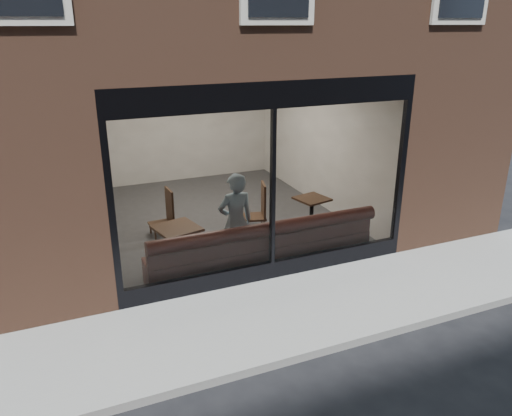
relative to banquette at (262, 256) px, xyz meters
name	(u,v)px	position (x,y,z in m)	size (l,w,h in m)	color
ground	(337,347)	(0.00, -2.45, -0.23)	(120.00, 120.00, 0.00)	black
sidewalk_near	(301,309)	(0.00, -1.45, -0.22)	(40.00, 2.00, 0.01)	gray
kerb_near	(339,345)	(0.00, -2.50, -0.17)	(40.00, 0.10, 0.12)	gray
host_building_pier_left	(17,132)	(-3.75, 5.55, 1.38)	(2.50, 12.00, 3.20)	brown
host_building_pier_right	(305,111)	(3.75, 5.55, 1.38)	(2.50, 12.00, 3.20)	brown
host_building_backfill	(152,104)	(0.00, 8.55, 1.38)	(5.00, 6.00, 3.20)	brown
cafe_floor	(215,217)	(0.00, 2.55, -0.21)	(6.00, 6.00, 0.00)	#2D2D30
cafe_ceiling	(210,66)	(0.00, 2.55, 2.97)	(6.00, 6.00, 0.00)	white
cafe_wall_back	(177,121)	(0.00, 5.54, 1.37)	(5.00, 5.00, 0.00)	beige
cafe_wall_left	(87,158)	(-2.49, 2.55, 1.37)	(6.00, 6.00, 0.00)	beige
cafe_wall_right	(318,136)	(2.49, 2.55, 1.37)	(6.00, 6.00, 0.00)	beige
storefront_kick	(272,270)	(0.00, -0.40, -0.08)	(5.00, 0.10, 0.30)	black
storefront_header	(274,95)	(0.00, -0.40, 2.77)	(5.00, 0.10, 0.40)	black
storefront_mullion	(273,189)	(0.00, -0.40, 1.32)	(0.06, 0.10, 2.50)	black
storefront_glass	(273,190)	(0.00, -0.43, 1.33)	(4.80, 4.80, 0.00)	white
banquette	(262,256)	(0.00, 0.00, 0.00)	(4.00, 0.55, 0.45)	#361913
person	(236,222)	(-0.41, 0.18, 0.62)	(0.62, 0.41, 1.70)	#89A5B7
cafe_table_left	(177,228)	(-1.33, 0.55, 0.52)	(0.68, 0.68, 0.04)	#2F1F12
cafe_table_right	(312,199)	(1.49, 0.97, 0.52)	(0.58, 0.58, 0.04)	#2F1F12
cafe_chair_left	(162,225)	(-1.28, 2.03, 0.01)	(0.45, 0.45, 0.04)	#2F1F12
cafe_chair_right	(254,217)	(0.56, 1.69, 0.01)	(0.45, 0.45, 0.04)	#2F1F12
wall_poster	(90,165)	(-2.45, 2.48, 1.25)	(0.02, 0.67, 0.90)	white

